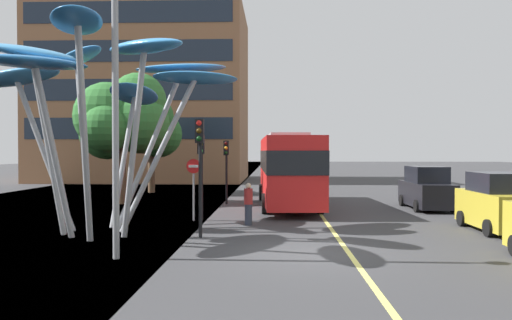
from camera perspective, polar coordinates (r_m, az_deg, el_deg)
name	(u,v)px	position (r m, az deg, el deg)	size (l,w,h in m)	color
ground	(280,254)	(14.38, 2.80, -10.89)	(120.00, 240.00, 0.10)	#38383A
red_bus	(288,167)	(25.68, 3.72, -0.80)	(3.24, 10.93, 3.83)	red
leaf_sculpture	(96,77)	(18.45, -18.20, 9.22)	(10.41, 9.83, 6.93)	#9EA0A5
traffic_light_kerb_near	(200,152)	(16.41, -6.57, 0.88)	(0.28, 0.42, 3.99)	black
traffic_light_kerb_far	(201,159)	(20.51, -6.42, 0.16)	(0.28, 0.42, 3.60)	black
traffic_light_island_mid	(226,158)	(26.75, -3.49, 0.21)	(0.28, 0.42, 3.49)	black
car_parked_mid	(501,204)	(19.92, 26.65, -4.58)	(2.09, 3.87, 2.14)	gold
car_parked_far	(426,189)	(26.07, 19.26, -3.23)	(1.92, 4.39, 2.15)	black
street_lamp	(125,72)	(13.81, -15.03, 9.84)	(1.34, 0.44, 8.02)	gray
tree_pavement_near	(120,119)	(28.57, -15.58, 4.62)	(5.40, 4.47, 7.36)	brown
tree_pavement_far	(150,126)	(34.97, -12.24, 3.93)	(4.63, 5.33, 6.96)	brown
pedestrian	(248,204)	(19.37, -0.90, -5.14)	(0.34, 0.34, 1.66)	#2D3342
no_entry_sign	(194,180)	(20.63, -7.29, -2.29)	(0.60, 0.12, 2.59)	gray
backdrop_building	(148,96)	(51.10, -12.53, 7.27)	(19.66, 13.63, 16.94)	#8E6042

